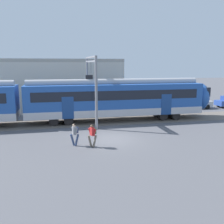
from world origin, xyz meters
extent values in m
plane|color=#515156|center=(0.00, 0.00, 0.00)|extent=(160.00, 160.00, 0.00)
cube|color=#605951|center=(-9.12, 6.68, 0.01)|extent=(80.00, 4.40, 0.01)
cube|color=silver|center=(1.88, 6.68, 1.05)|extent=(18.00, 3.06, 0.70)
cube|color=#2351A3|center=(1.88, 6.68, 2.60)|extent=(18.00, 3.00, 2.40)
cube|color=black|center=(1.88, 5.16, 2.80)|extent=(16.56, 0.03, 0.90)
cube|color=navy|center=(6.83, 5.16, 1.75)|extent=(1.10, 0.04, 2.10)
cube|color=navy|center=(-3.07, 5.16, 1.75)|extent=(1.10, 0.04, 2.10)
cylinder|color=#A4A4A9|center=(1.88, 6.68, 3.98)|extent=(17.64, 0.70, 0.70)
cube|color=black|center=(-0.82, 6.68, 4.53)|extent=(0.70, 0.12, 0.40)
cylinder|color=black|center=(8.16, 6.68, 0.45)|extent=(0.90, 2.40, 0.90)
cylinder|color=black|center=(6.76, 6.68, 0.45)|extent=(0.90, 2.40, 0.90)
cylinder|color=black|center=(-3.00, 6.68, 0.45)|extent=(0.90, 2.40, 0.90)
cylinder|color=black|center=(-4.40, 6.68, 0.45)|extent=(0.90, 2.40, 0.90)
ellipsoid|color=#2351A3|center=(11.43, 6.68, 2.25)|extent=(1.80, 2.85, 2.95)
cube|color=black|center=(11.78, 6.68, 2.85)|extent=(0.40, 2.40, 1.00)
cylinder|color=navy|center=(-3.11, -0.97, 0.43)|extent=(0.37, 0.19, 0.87)
cylinder|color=navy|center=(-2.81, -1.11, 0.43)|extent=(0.37, 0.19, 0.87)
cube|color=gray|center=(-2.96, -1.04, 1.14)|extent=(0.28, 0.39, 0.56)
cylinder|color=gray|center=(-2.85, -1.25, 1.09)|extent=(0.26, 0.12, 0.52)
cylinder|color=gray|center=(-3.07, -0.83, 1.09)|extent=(0.26, 0.12, 0.52)
sphere|color=beige|center=(-2.98, -1.05, 1.53)|extent=(0.22, 0.22, 0.22)
sphere|color=black|center=(-2.96, -1.04, 1.56)|extent=(0.20, 0.20, 0.20)
cube|color=navy|center=(-2.78, -1.02, 1.16)|extent=(0.19, 0.30, 0.40)
cylinder|color=#6B6051|center=(-1.92, -1.58, 0.43)|extent=(0.38, 0.27, 0.87)
cylinder|color=#6B6051|center=(-1.60, -1.65, 0.43)|extent=(0.38, 0.27, 0.87)
cube|color=red|center=(-1.76, -1.62, 1.14)|extent=(0.35, 0.42, 0.56)
cylinder|color=red|center=(-1.61, -1.79, 1.09)|extent=(0.26, 0.17, 0.52)
cylinder|color=red|center=(-1.91, -1.44, 1.09)|extent=(0.26, 0.17, 0.52)
sphere|color=brown|center=(-1.78, -1.62, 1.53)|extent=(0.22, 0.22, 0.22)
sphere|color=black|center=(-1.76, -1.62, 1.56)|extent=(0.20, 0.20, 0.20)
cube|color=#235633|center=(-1.59, -1.55, 1.16)|extent=(0.25, 0.32, 0.40)
cube|color=#B7BABF|center=(13.97, 11.66, 0.64)|extent=(4.04, 1.74, 0.68)
cube|color=#A1A3A8|center=(13.82, 11.66, 1.26)|extent=(1.94, 1.49, 0.56)
cube|color=black|center=(14.77, 11.64, 1.22)|extent=(0.15, 1.37, 0.48)
cylinder|color=black|center=(15.23, 12.41, 0.30)|extent=(0.60, 0.22, 0.60)
cylinder|color=black|center=(15.19, 10.85, 0.30)|extent=(0.60, 0.22, 0.60)
cylinder|color=black|center=(12.75, 12.47, 0.30)|extent=(0.60, 0.22, 0.60)
cylinder|color=black|center=(12.71, 10.91, 0.30)|extent=(0.60, 0.22, 0.60)
cylinder|color=black|center=(17.73, 12.21, 0.30)|extent=(0.61, 0.23, 0.60)
cylinder|color=gray|center=(-0.63, 3.48, 3.25)|extent=(0.24, 0.24, 6.50)
cylinder|color=gray|center=(-0.63, 9.88, 3.25)|extent=(0.24, 0.24, 6.50)
cube|color=gray|center=(-0.63, 6.68, 6.45)|extent=(0.20, 6.40, 0.16)
cube|color=gray|center=(-0.63, 6.68, 6.05)|extent=(0.20, 6.40, 0.16)
cylinder|color=black|center=(-0.63, 6.68, 5.45)|extent=(0.03, 0.03, 1.00)
cube|color=beige|center=(-5.68, 14.12, 3.00)|extent=(19.58, 5.00, 6.00)
cube|color=#9F9686|center=(-5.68, 14.12, 6.20)|extent=(19.58, 5.00, 0.40)
camera|label=1|loc=(-4.25, -19.33, 5.83)|focal=42.00mm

